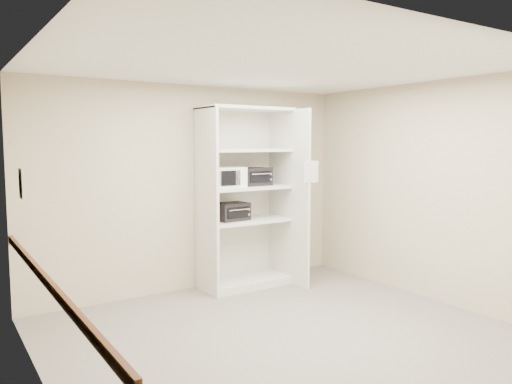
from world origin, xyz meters
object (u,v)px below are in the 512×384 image
microwave (226,177)px  toaster_oven_lower (231,212)px  toaster_oven_upper (254,177)px  shelving_unit (248,203)px

microwave → toaster_oven_lower: (0.10, 0.05, -0.47)m
toaster_oven_upper → microwave: bearing=-174.9°
shelving_unit → microwave: shelving_unit is taller
microwave → toaster_oven_lower: microwave is taller
shelving_unit → microwave: (-0.36, -0.03, 0.37)m
shelving_unit → toaster_oven_upper: 0.38m
shelving_unit → toaster_oven_upper: bearing=13.7°
toaster_oven_upper → toaster_oven_lower: size_ratio=1.00×
shelving_unit → toaster_oven_lower: shelving_unit is taller
toaster_oven_upper → toaster_oven_lower: toaster_oven_upper is taller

